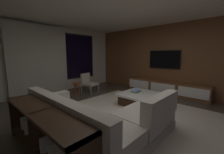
{
  "coord_description": "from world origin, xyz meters",
  "views": [
    {
      "loc": [
        -2.58,
        -2.06,
        1.53
      ],
      "look_at": [
        0.66,
        0.95,
        0.83
      ],
      "focal_mm": 22.65,
      "sensor_mm": 36.0,
      "label": 1
    }
  ],
  "objects": [
    {
      "name": "side_stool",
      "position": [
        0.4,
        2.56,
        0.37
      ],
      "size": [
        0.32,
        0.32,
        0.46
      ],
      "color": "#BF4C1E",
      "rests_on": "floor"
    },
    {
      "name": "book_stack_on_coffee_table",
      "position": [
        1.1,
        0.33,
        0.41
      ],
      "size": [
        0.29,
        0.22,
        0.09
      ],
      "color": "gray",
      "rests_on": "coffee_table"
    },
    {
      "name": "media_wall",
      "position": [
        3.06,
        0.0,
        1.35
      ],
      "size": [
        0.12,
        7.8,
        2.7
      ],
      "color": "brown",
      "rests_on": "floor"
    },
    {
      "name": "media_console",
      "position": [
        2.77,
        0.05,
        0.25
      ],
      "size": [
        0.46,
        3.1,
        0.52
      ],
      "color": "brown",
      "rests_on": "floor"
    },
    {
      "name": "floor",
      "position": [
        0.0,
        0.0,
        0.0
      ],
      "size": [
        9.2,
        9.2,
        0.0
      ],
      "primitive_type": "plane",
      "color": "#473D33"
    },
    {
      "name": "sectional_couch",
      "position": [
        -0.95,
        -0.14,
        0.29
      ],
      "size": [
        1.98,
        2.5,
        0.82
      ],
      "color": "#A49C8C",
      "rests_on": "floor"
    },
    {
      "name": "accent_chair_near_window",
      "position": [
        0.92,
        2.51,
        0.43
      ],
      "size": [
        0.64,
        0.65,
        0.78
      ],
      "color": "#B2ADA0",
      "rests_on": "floor"
    },
    {
      "name": "mounted_tv",
      "position": [
        2.95,
        0.25,
        1.35
      ],
      "size": [
        0.05,
        1.23,
        0.71
      ],
      "color": "black"
    },
    {
      "name": "ceiling",
      "position": [
        0.0,
        0.0,
        2.7
      ],
      "size": [
        8.2,
        8.2,
        0.0
      ],
      "primitive_type": "plane",
      "color": "silver"
    },
    {
      "name": "coffee_table",
      "position": [
        1.09,
        0.14,
        0.19
      ],
      "size": [
        1.16,
        1.16,
        0.36
      ],
      "color": "#362315",
      "rests_on": "floor"
    },
    {
      "name": "area_rug",
      "position": [
        0.35,
        -0.1,
        0.01
      ],
      "size": [
        3.2,
        3.8,
        0.01
      ],
      "primitive_type": "cube",
      "color": "beige",
      "rests_on": "floor"
    },
    {
      "name": "console_table_behind_couch",
      "position": [
        -1.86,
        -0.01,
        0.42
      ],
      "size": [
        0.4,
        2.1,
        0.74
      ],
      "color": "#362315",
      "rests_on": "floor"
    },
    {
      "name": "back_wall_with_window",
      "position": [
        -0.06,
        3.62,
        1.34
      ],
      "size": [
        6.6,
        0.3,
        2.7
      ],
      "color": "silver",
      "rests_on": "floor"
    }
  ]
}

